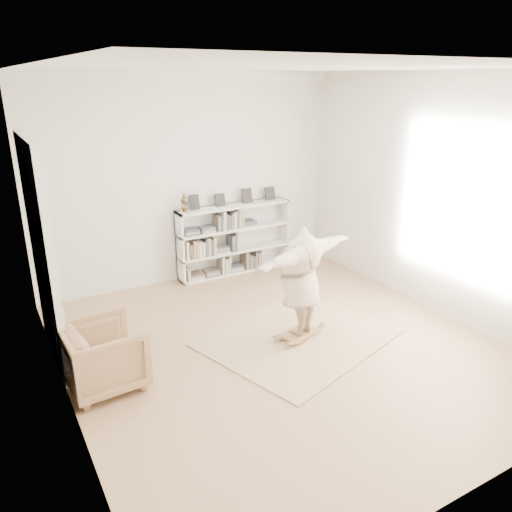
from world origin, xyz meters
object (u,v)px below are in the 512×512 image
(rocker_board, at_px, (299,333))
(bookshelf, at_px, (234,240))
(armchair, at_px, (105,356))
(person, at_px, (301,278))

(rocker_board, bearing_deg, bookshelf, 65.26)
(armchair, bearing_deg, bookshelf, -53.63)
(person, bearing_deg, armchair, -20.80)
(bookshelf, height_order, person, person)
(armchair, xyz_separation_m, rocker_board, (2.65, -0.19, -0.33))
(armchair, height_order, person, person)
(person, bearing_deg, rocker_board, 126.50)
(bookshelf, xyz_separation_m, person, (-0.39, -2.75, 0.28))
(rocker_board, relative_size, person, 0.32)
(armchair, distance_m, rocker_board, 2.68)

